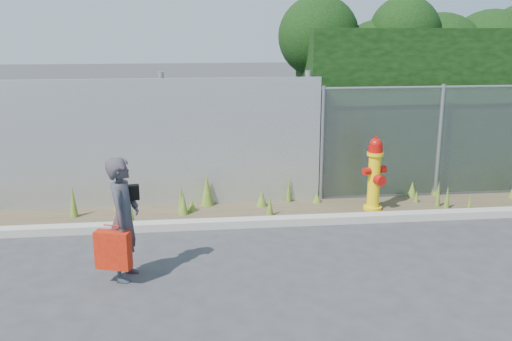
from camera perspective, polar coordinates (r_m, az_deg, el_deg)
The scene contains 10 objects.
ground at distance 7.37m, azimuth 3.63°, elevation -10.22°, with size 80.00×80.00×0.00m, color #353538.
curb at distance 8.99m, azimuth 1.61°, elevation -5.11°, with size 16.00×0.22×0.12m, color #A8A498.
weed_strip at distance 9.68m, azimuth 2.47°, elevation -3.26°, with size 16.00×1.31×0.55m.
corrugated_fence at distance 10.00m, azimuth -18.15°, elevation 2.37°, with size 8.50×0.21×2.30m.
chainlink_fence at distance 11.23m, azimuth 22.74°, elevation 2.86°, with size 6.50×0.07×2.05m.
hedge at distance 12.21m, azimuth 22.22°, elevation 8.70°, with size 7.74×1.93×3.67m.
fire_hydrant at distance 9.73m, azimuth 11.74°, elevation -0.44°, with size 0.43×0.38×1.28m.
woman at distance 7.15m, azimuth -13.08°, elevation -4.73°, with size 0.56×0.37×1.54m, color #0E535C.
red_tote_bag at distance 7.10m, azimuth -14.10°, elevation -7.71°, with size 0.42×0.16×0.55m.
black_shoulder_bag at distance 7.17m, azimuth -12.56°, elevation -2.17°, with size 0.24×0.10×0.18m.
Camera 1 is at (-1.23, -6.58, 3.08)m, focal length 40.00 mm.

